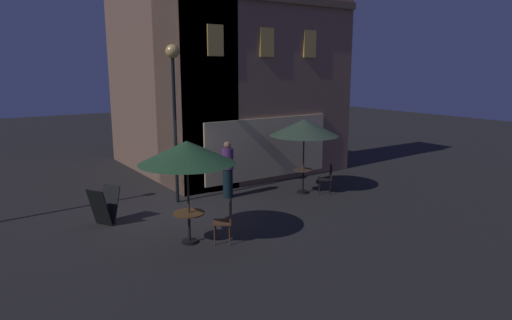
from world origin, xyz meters
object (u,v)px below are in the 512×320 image
object	(u,v)px
street_lamp_near_corner	(174,84)
cafe_table_0	(303,177)
cafe_table_1	(189,221)
patron_standing_0	(228,169)
menu_sandwich_board	(104,206)
patio_umbrella_1	(187,153)
patio_umbrella_0	(304,128)
cafe_chair_1	(227,218)
cafe_chair_0	(328,176)

from	to	relation	value
street_lamp_near_corner	cafe_table_0	xyz separation A→B (m)	(3.81, -1.34, -3.01)
cafe_table_1	patron_standing_0	size ratio (longest dim) A/B	0.41
menu_sandwich_board	patio_umbrella_1	size ratio (longest dim) A/B	0.41
menu_sandwich_board	cafe_table_0	world-z (taller)	menu_sandwich_board
cafe_table_0	patio_umbrella_0	xyz separation A→B (m)	(0.00, 0.00, 1.62)
cafe_chair_1	street_lamp_near_corner	bearing A→B (deg)	-62.66
street_lamp_near_corner	menu_sandwich_board	xyz separation A→B (m)	(-2.39, -0.77, -3.02)
patio_umbrella_0	cafe_chair_1	distance (m)	5.04
cafe_table_0	patron_standing_0	size ratio (longest dim) A/B	0.44
menu_sandwich_board	cafe_table_1	size ratio (longest dim) A/B	1.33
menu_sandwich_board	cafe_chair_1	distance (m)	3.48
cafe_table_0	cafe_chair_1	bearing A→B (deg)	-151.61
cafe_table_1	patio_umbrella_1	bearing A→B (deg)	0.00
street_lamp_near_corner	patio_umbrella_0	xyz separation A→B (m)	(3.81, -1.34, -1.39)
patio_umbrella_0	cafe_chair_0	bearing A→B (deg)	-37.85
cafe_table_1	patio_umbrella_0	distance (m)	5.50
cafe_table_1	cafe_chair_1	bearing A→B (deg)	-33.90
street_lamp_near_corner	patron_standing_0	size ratio (longest dim) A/B	2.61
cafe_table_0	patio_umbrella_0	bearing A→B (deg)	90.00
cafe_chair_0	menu_sandwich_board	bearing A→B (deg)	29.03
patio_umbrella_1	cafe_table_1	bearing A→B (deg)	0.00
patio_umbrella_0	cafe_chair_1	bearing A→B (deg)	-151.61
patio_umbrella_1	patron_standing_0	world-z (taller)	patio_umbrella_1
patio_umbrella_1	cafe_table_0	bearing A→B (deg)	19.99
patron_standing_0	street_lamp_near_corner	bearing A→B (deg)	69.14
cafe_table_0	cafe_chair_0	world-z (taller)	cafe_chair_0
cafe_table_0	patron_standing_0	bearing A→B (deg)	157.79
cafe_table_1	cafe_chair_1	xyz separation A→B (m)	(0.72, -0.48, 0.07)
street_lamp_near_corner	patio_umbrella_1	bearing A→B (deg)	-109.89
cafe_chair_0	cafe_table_0	bearing A→B (deg)	0.00
cafe_chair_0	cafe_table_1	bearing A→B (deg)	51.10
cafe_table_1	patio_umbrella_0	bearing A→B (deg)	19.99
street_lamp_near_corner	cafe_table_1	xyz separation A→B (m)	(-1.14, -3.14, -2.99)
street_lamp_near_corner	patio_umbrella_1	distance (m)	3.62
street_lamp_near_corner	cafe_chair_1	bearing A→B (deg)	-96.55
street_lamp_near_corner	cafe_table_0	distance (m)	5.03
menu_sandwich_board	cafe_table_1	distance (m)	2.68
patio_umbrella_0	patron_standing_0	world-z (taller)	patio_umbrella_0
cafe_chair_0	cafe_chair_1	size ratio (longest dim) A/B	0.93
street_lamp_near_corner	patio_umbrella_0	size ratio (longest dim) A/B	1.93
patio_umbrella_0	cafe_table_1	bearing A→B (deg)	-160.01
cafe_table_0	cafe_chair_1	xyz separation A→B (m)	(-4.22, -2.28, 0.08)
cafe_table_0	cafe_chair_1	world-z (taller)	cafe_chair_1
menu_sandwich_board	patron_standing_0	bearing A→B (deg)	-25.24
cafe_table_0	patio_umbrella_0	world-z (taller)	patio_umbrella_0
cafe_table_0	cafe_table_1	world-z (taller)	cafe_table_0
patio_umbrella_1	cafe_chair_1	xyz separation A→B (m)	(0.72, -0.48, -1.54)
patio_umbrella_0	cafe_chair_0	xyz separation A→B (m)	(0.63, -0.49, -1.58)
menu_sandwich_board	patio_umbrella_1	bearing A→B (deg)	-92.55
patron_standing_0	cafe_table_0	bearing A→B (deg)	-117.94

